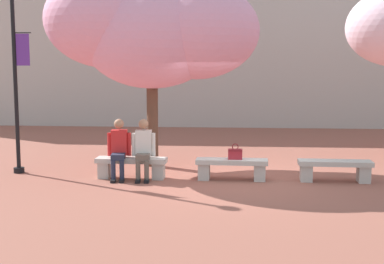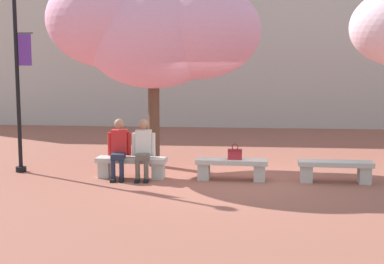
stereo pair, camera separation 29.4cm
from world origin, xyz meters
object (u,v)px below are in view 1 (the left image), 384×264
stone_bench_west_end (132,165)px  person_seated_left (119,147)px  cherry_tree_main (151,29)px  person_seated_right (143,147)px  stone_bench_near_west (232,166)px  handbag (235,153)px  stone_bench_center (335,168)px  lamp_post_with_banner (15,59)px

stone_bench_west_end → person_seated_left: (-0.26, -0.05, 0.40)m
cherry_tree_main → person_seated_right: bearing=-87.9°
stone_bench_near_west → cherry_tree_main: cherry_tree_main is taller
person_seated_right → handbag: bearing=1.3°
stone_bench_near_west → handbag: size_ratio=4.53×
stone_bench_center → person_seated_right: person_seated_right is taller
stone_bench_west_end → person_seated_left: 0.48m
person_seated_left → person_seated_right: size_ratio=1.00×
person_seated_left → handbag: (2.50, 0.05, -0.12)m
stone_bench_center → stone_bench_near_west: bearing=180.0°
stone_bench_near_west → person_seated_left: size_ratio=1.19×
handbag → stone_bench_near_west: bearing=174.3°
person_seated_left → person_seated_right: bearing=-0.0°
stone_bench_near_west → lamp_post_with_banner: 5.36m
person_seated_left → handbag: size_ratio=3.81×
stone_bench_west_end → stone_bench_center: same height
person_seated_right → person_seated_left: bearing=180.0°
stone_bench_west_end → person_seated_left: person_seated_left is taller
stone_bench_center → person_seated_left: 4.61m
stone_bench_west_end → stone_bench_center: bearing=0.0°
stone_bench_near_west → stone_bench_center: same height
stone_bench_near_west → lamp_post_with_banner: bearing=175.4°
stone_bench_center → handbag: size_ratio=4.53×
stone_bench_center → person_seated_left: size_ratio=1.19×
stone_bench_near_west → cherry_tree_main: bearing=143.0°
stone_bench_west_end → lamp_post_with_banner: lamp_post_with_banner is taller
stone_bench_west_end → person_seated_left: bearing=-168.4°
person_seated_right → stone_bench_near_west: bearing=1.6°
stone_bench_near_west → handbag: 0.29m
stone_bench_near_west → person_seated_right: size_ratio=1.19×
stone_bench_west_end → stone_bench_near_west: (2.17, 0.00, 0.00)m
stone_bench_near_west → cherry_tree_main: 3.86m
handbag → cherry_tree_main: cherry_tree_main is taller
person_seated_right → cherry_tree_main: (-0.06, 1.52, 2.58)m
lamp_post_with_banner → person_seated_left: bearing=-10.4°
person_seated_left → lamp_post_with_banner: 3.09m
stone_bench_west_end → handbag: bearing=-0.2°
stone_bench_center → cherry_tree_main: cherry_tree_main is taller
cherry_tree_main → stone_bench_near_west: bearing=-37.0°
stone_bench_near_west → stone_bench_center: 2.17m
stone_bench_near_west → person_seated_right: bearing=-178.4°
person_seated_left → person_seated_right: 0.53m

